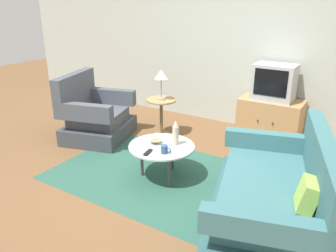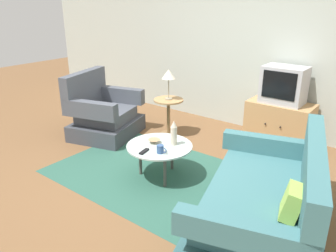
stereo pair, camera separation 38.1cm
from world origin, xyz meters
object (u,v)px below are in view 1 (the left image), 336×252
Objects in this scene: side_table at (161,110)px; table_lamp at (161,75)px; armchair at (95,117)px; bowl at (156,142)px; couch at (274,198)px; tv_remote_dark at (148,152)px; tv_stand at (270,119)px; television at (274,82)px; coffee_table at (162,148)px; mug at (165,149)px; vase at (176,133)px.

side_table is 1.26× the size of table_lamp.
armchair is 7.99× the size of bowl.
couch reaches higher than tv_remote_dark.
armchair is 2.06× the size of side_table.
television reaches higher than tv_stand.
coffee_table is 0.11m from bowl.
table_lamp is (-0.72, 1.11, 0.56)m from coffee_table.
mug is at bearing 112.47° from tv_remote_dark.
bowl is at bearing -173.34° from tv_remote_dark.
coffee_table is 6.02× the size of mug.
armchair is 1.53× the size of coffee_table.
television is (-0.00, 0.00, 0.56)m from tv_stand.
bowl reaches higher than coffee_table.
television is (2.24, 1.39, 0.54)m from armchair.
tv_stand is 1.75m from table_lamp.
coffee_table is (-1.36, 0.21, 0.08)m from couch.
armchair is 1.18m from table_lamp.
bowl is at bearing 55.63° from armchair.
couch is 1.38m from tv_remote_dark.
couch is at bearing 81.94° from tv_remote_dark.
tv_stand is at bearing 74.06° from mug.
vase is at bearing 59.23° from couch.
mug is (0.87, -1.26, 0.04)m from side_table.
television is 3.93× the size of bowl.
tv_remote_dark is at bearing -62.41° from table_lamp.
television is at bearing 27.95° from side_table.
armchair is at bearing 60.34° from couch.
armchair reaches higher than bowl.
tv_stand reaches higher than mug.
table_lamp is (-1.44, -0.77, 0.07)m from television.
couch reaches higher than tv_stand.
armchair is 2.96m from couch.
armchair is at bearing -141.84° from side_table.
coffee_table is 0.24m from vase.
tv_stand is 7.10× the size of mug.
television is 2.07m from bowl.
armchair reaches higher than side_table.
armchair is 2.63m from tv_stand.
coffee_table is at bearing 56.08° from armchair.
television is 1.96× the size of vase.
couch is at bearing -2.60° from mug.
couch is at bearing -72.80° from television.
coffee_table is 2.61× the size of vase.
side_table is at bearing 112.02° from armchair.
tv_stand is at bearing 66.36° from bowl.
side_table is 1.31m from vase.
couch is 3.32× the size of television.
armchair is 3.99× the size of vase.
mug is 0.82× the size of tv_remote_dark.
tv_stand reaches higher than bowl.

